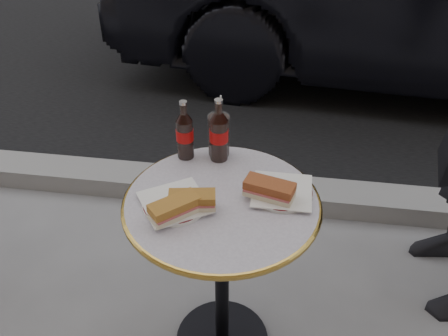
# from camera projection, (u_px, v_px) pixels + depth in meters

# --- Properties ---
(curb) EXTENTS (40.00, 0.20, 0.12)m
(curb) POSITION_uv_depth(u_px,v_px,m) (247.00, 191.00, 2.67)
(curb) COLOR gray
(curb) RESTS_ON ground
(bistro_table) EXTENTS (0.62, 0.62, 0.73)m
(bistro_table) POSITION_uv_depth(u_px,v_px,m) (222.00, 280.00, 1.76)
(bistro_table) COLOR #BAB2C4
(bistro_table) RESTS_ON ground
(plate_left) EXTENTS (0.26, 0.26, 0.01)m
(plate_left) POSITION_uv_depth(u_px,v_px,m) (175.00, 204.00, 1.52)
(plate_left) COLOR white
(plate_left) RESTS_ON bistro_table
(plate_right) EXTENTS (0.23, 0.23, 0.01)m
(plate_right) POSITION_uv_depth(u_px,v_px,m) (282.00, 193.00, 1.57)
(plate_right) COLOR silver
(plate_right) RESTS_ON bistro_table
(sandwich_left_a) EXTENTS (0.16, 0.15, 0.05)m
(sandwich_left_a) POSITION_uv_depth(u_px,v_px,m) (175.00, 209.00, 1.46)
(sandwich_left_a) COLOR #A96E2A
(sandwich_left_a) RESTS_ON plate_left
(sandwich_left_b) EXTENTS (0.15, 0.09, 0.05)m
(sandwich_left_b) POSITION_uv_depth(u_px,v_px,m) (192.00, 201.00, 1.49)
(sandwich_left_b) COLOR #A16828
(sandwich_left_b) RESTS_ON plate_left
(sandwich_right) EXTENTS (0.17, 0.11, 0.05)m
(sandwich_right) POSITION_uv_depth(u_px,v_px,m) (269.00, 190.00, 1.53)
(sandwich_right) COLOR brown
(sandwich_right) RESTS_ON plate_right
(cola_bottle_left) EXTENTS (0.07, 0.07, 0.22)m
(cola_bottle_left) POSITION_uv_depth(u_px,v_px,m) (185.00, 130.00, 1.67)
(cola_bottle_left) COLOR black
(cola_bottle_left) RESTS_ON bistro_table
(cola_bottle_right) EXTENTS (0.08, 0.08, 0.23)m
(cola_bottle_right) POSITION_uv_depth(u_px,v_px,m) (219.00, 130.00, 1.66)
(cola_bottle_right) COLOR black
(cola_bottle_right) RESTS_ON bistro_table
(cola_glass) EXTENTS (0.10, 0.10, 0.15)m
(cola_glass) POSITION_uv_depth(u_px,v_px,m) (219.00, 135.00, 1.70)
(cola_glass) COLOR black
(cola_glass) RESTS_ON bistro_table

